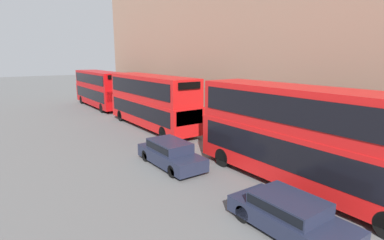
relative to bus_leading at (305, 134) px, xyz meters
The scene contains 6 objects.
bus_leading is the anchor object (origin of this frame).
bus_second_in_queue 14.39m from the bus_leading, 90.00° to the left, with size 2.59×11.10×4.33m.
bus_third_in_queue 27.22m from the bus_leading, 90.00° to the left, with size 2.59×10.78×4.15m.
car_dark_sedan 4.31m from the bus_leading, 150.66° to the right, with size 1.87×4.26×1.24m.
car_hatchback 6.97m from the bus_leading, 120.27° to the left, with size 1.77×4.52×1.37m.
pedestrian 16.01m from the bus_leading, 80.96° to the left, with size 0.36×0.36×1.73m.
Camera 1 is at (-9.78, -2.13, 5.84)m, focal length 28.00 mm.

